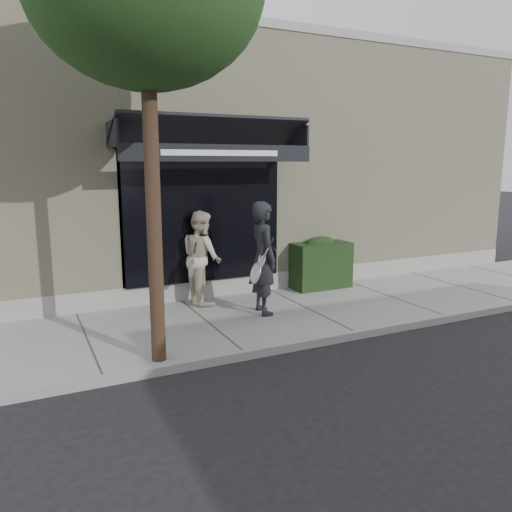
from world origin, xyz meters
TOP-DOWN VIEW (x-y plane):
  - ground at (0.00, 0.00)m, footprint 80.00×80.00m
  - sidewalk at (0.00, 0.00)m, footprint 20.00×3.00m
  - curb at (0.00, -1.55)m, footprint 20.00×0.10m
  - building_facade at (-0.01, 4.96)m, footprint 14.30×8.04m
  - hedge at (1.10, 1.25)m, footprint 1.30×0.70m
  - pedestrian_front at (-0.89, 0.06)m, footprint 0.74×0.98m
  - pedestrian_back at (-1.66, 1.20)m, footprint 0.80×0.94m

SIDE VIEW (x-z plane):
  - ground at x=0.00m, z-range 0.00..0.00m
  - sidewalk at x=0.00m, z-range 0.00..0.12m
  - curb at x=0.00m, z-range 0.00..0.14m
  - hedge at x=1.10m, z-range 0.09..1.23m
  - pedestrian_back at x=-1.66m, z-range 0.12..1.95m
  - pedestrian_front at x=-0.89m, z-range 0.12..2.17m
  - building_facade at x=-0.01m, z-range -0.08..5.56m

